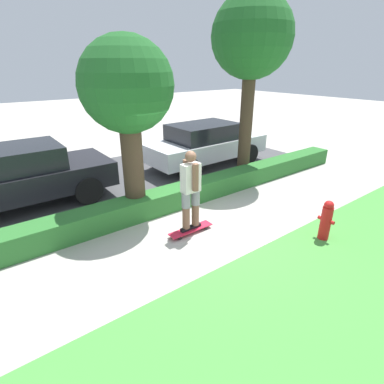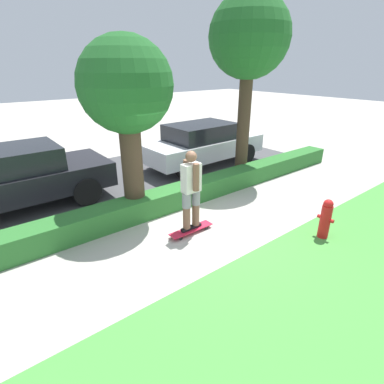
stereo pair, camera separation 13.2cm
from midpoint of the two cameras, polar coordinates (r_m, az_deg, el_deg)
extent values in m
plane|color=#ADA89E|center=(6.58, 3.89, -7.55)|extent=(60.00, 60.00, 0.00)
cube|color=#47933D|center=(5.22, 27.87, -20.01)|extent=(13.03, 4.00, 0.01)
cube|color=#474749|center=(9.80, -12.66, 2.54)|extent=(13.03, 5.00, 0.01)
cube|color=#2D702D|center=(7.59, -4.11, -1.04)|extent=(13.03, 0.60, 0.51)
cube|color=red|center=(6.49, -0.74, -7.10)|extent=(1.03, 0.24, 0.02)
cylinder|color=black|center=(6.64, 2.15, -6.83)|extent=(0.08, 0.04, 0.08)
cylinder|color=black|center=(6.76, 1.16, -6.23)|extent=(0.08, 0.04, 0.08)
cylinder|color=black|center=(6.27, -2.79, -8.78)|extent=(0.08, 0.04, 0.08)
cylinder|color=black|center=(6.40, -3.74, -8.10)|extent=(0.08, 0.04, 0.08)
cube|color=black|center=(6.40, -1.61, -7.09)|extent=(0.26, 0.09, 0.07)
cylinder|color=brown|center=(6.19, -1.66, -3.60)|extent=(0.16, 0.16, 0.80)
cylinder|color=gray|center=(6.09, -1.68, -1.58)|extent=(0.18, 0.18, 0.32)
cube|color=black|center=(6.53, 0.12, -6.43)|extent=(0.26, 0.09, 0.07)
cylinder|color=brown|center=(6.33, 0.12, -2.99)|extent=(0.16, 0.16, 0.80)
cylinder|color=gray|center=(6.23, 0.12, -1.00)|extent=(0.18, 0.18, 0.32)
cube|color=silver|center=(5.98, -0.79, 2.70)|extent=(0.38, 0.21, 0.59)
cylinder|color=brown|center=(5.84, 0.15, 2.81)|extent=(0.13, 0.13, 0.56)
cylinder|color=brown|center=(6.08, -1.71, 3.63)|extent=(0.13, 0.13, 0.56)
sphere|color=brown|center=(5.84, -0.82, 6.78)|extent=(0.23, 0.23, 0.23)
cylinder|color=#423323|center=(6.94, -11.80, 4.65)|extent=(0.48, 0.48, 2.42)
sphere|color=#1E5B23|center=(6.61, -13.09, 19.19)|extent=(1.97, 1.97, 1.97)
cylinder|color=#423323|center=(9.33, 9.37, 12.73)|extent=(0.38, 0.38, 3.44)
sphere|color=#1E5B23|center=(9.21, 10.41, 27.13)|extent=(2.22, 2.22, 2.22)
cube|color=black|center=(8.58, -30.53, 1.62)|extent=(4.38, 1.87, 0.62)
cube|color=black|center=(8.41, -32.20, 5.14)|extent=(2.28, 1.64, 0.55)
cylinder|color=black|center=(8.15, -19.83, 0.13)|extent=(0.72, 0.22, 0.72)
cylinder|color=black|center=(9.70, -23.21, 3.23)|extent=(0.72, 0.22, 0.72)
cube|color=silver|center=(10.75, 1.82, 8.56)|extent=(4.48, 1.87, 0.60)
cube|color=black|center=(10.54, 1.30, 11.43)|extent=(2.34, 1.61, 0.54)
cylinder|color=black|center=(11.19, 9.97, 7.22)|extent=(0.71, 0.21, 0.71)
cylinder|color=black|center=(12.29, 4.35, 8.92)|extent=(0.71, 0.21, 0.71)
cylinder|color=black|center=(9.41, -1.50, 4.53)|extent=(0.71, 0.21, 0.71)
cylinder|color=black|center=(10.70, -6.73, 6.67)|extent=(0.71, 0.21, 0.71)
cylinder|color=red|center=(6.76, 23.48, -5.22)|extent=(0.21, 0.21, 0.72)
sphere|color=red|center=(6.59, 24.03, -2.11)|extent=(0.19, 0.19, 0.19)
cylinder|color=red|center=(6.68, 24.36, -4.99)|extent=(0.08, 0.13, 0.08)
cylinder|color=red|center=(6.77, 22.80, -4.37)|extent=(0.08, 0.13, 0.08)
camera|label=1|loc=(0.07, 89.42, 0.25)|focal=28.00mm
camera|label=2|loc=(0.07, -90.58, -0.25)|focal=28.00mm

